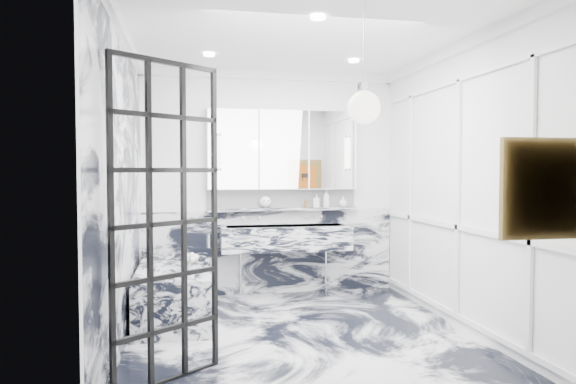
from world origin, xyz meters
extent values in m
plane|color=silver|center=(0.00, 0.00, 0.00)|extent=(3.60, 3.60, 0.00)
plane|color=white|center=(0.00, 0.00, 2.80)|extent=(3.60, 3.60, 0.00)
plane|color=white|center=(0.00, 1.80, 1.40)|extent=(3.60, 0.00, 3.60)
plane|color=white|center=(0.00, -1.80, 1.40)|extent=(3.60, 0.00, 3.60)
plane|color=white|center=(-1.60, 0.00, 1.40)|extent=(0.00, 3.60, 3.60)
plane|color=white|center=(1.60, 0.00, 1.40)|extent=(0.00, 3.60, 3.60)
cube|color=silver|center=(0.00, 1.78, 0.53)|extent=(3.18, 0.05, 1.05)
cube|color=silver|center=(-1.59, 0.00, 1.34)|extent=(0.02, 3.56, 2.68)
cube|color=white|center=(1.58, 0.00, 1.30)|extent=(0.03, 3.40, 2.30)
imported|color=#8C5919|center=(0.71, 1.71, 1.20)|extent=(0.09, 0.09, 0.22)
imported|color=#4C4C51|center=(0.58, 1.71, 1.18)|extent=(0.10, 0.10, 0.17)
imported|color=silver|center=(0.93, 1.71, 1.16)|extent=(0.12, 0.12, 0.14)
sphere|color=white|center=(-0.08, 1.71, 1.17)|extent=(0.15, 0.15, 0.15)
cylinder|color=#8C5919|center=(0.45, 1.71, 1.14)|extent=(0.04, 0.04, 0.10)
cylinder|color=silver|center=(-1.02, 0.19, 0.61)|extent=(0.07, 0.07, 0.12)
cube|color=#D95A16|center=(1.20, -1.76, 1.44)|extent=(0.54, 0.05, 0.54)
sphere|color=white|center=(0.18, -1.20, 2.00)|extent=(0.23, 0.23, 0.23)
cube|color=silver|center=(0.15, 1.55, 0.73)|extent=(1.60, 0.45, 0.30)
cube|color=silver|center=(0.15, 1.72, 1.07)|extent=(1.90, 0.14, 0.04)
cube|color=white|center=(0.15, 1.78, 1.21)|extent=(1.90, 0.03, 0.23)
cube|color=white|center=(0.15, 1.73, 1.82)|extent=(1.90, 0.16, 1.00)
cylinder|color=white|center=(-0.67, 1.63, 1.78)|extent=(0.07, 0.07, 0.40)
cylinder|color=white|center=(0.97, 1.63, 1.78)|extent=(0.07, 0.07, 0.40)
cube|color=silver|center=(-1.18, 0.90, 0.28)|extent=(0.75, 1.65, 0.55)
camera|label=1|loc=(-1.04, -4.63, 1.56)|focal=32.00mm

